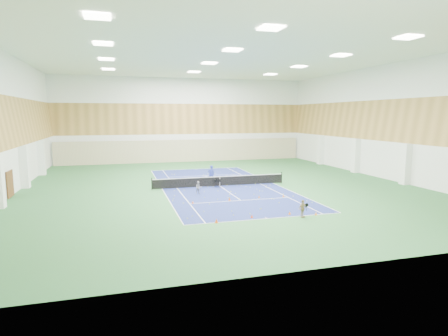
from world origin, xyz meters
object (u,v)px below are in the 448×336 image
(tennis_net, at_px, (220,180))
(ball_cart, at_px, (218,183))
(coach, at_px, (211,174))
(child_court, at_px, (199,188))
(child_apron, at_px, (303,209))

(tennis_net, bearing_deg, ball_cart, -123.01)
(coach, xyz_separation_m, child_court, (-2.29, -4.80, -0.35))
(child_apron, bearing_deg, tennis_net, 78.19)
(tennis_net, distance_m, ball_cart, 0.73)
(child_apron, distance_m, ball_cart, 11.94)
(ball_cart, bearing_deg, child_apron, -79.39)
(child_apron, bearing_deg, ball_cart, 80.57)
(child_court, bearing_deg, ball_cart, 40.80)
(coach, distance_m, ball_cart, 2.46)
(child_apron, bearing_deg, coach, 78.41)
(tennis_net, bearing_deg, coach, 102.69)
(tennis_net, xyz_separation_m, coach, (-0.41, 1.81, 0.34))
(tennis_net, height_order, ball_cart, tennis_net)
(tennis_net, height_order, child_court, tennis_net)
(child_apron, relative_size, ball_cart, 1.50)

